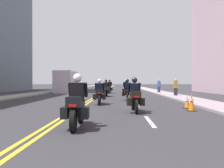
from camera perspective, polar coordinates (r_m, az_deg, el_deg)
The scene contains 19 objects.
ground_plane at distance 48.40m, azimuth -0.90°, elevation -1.19°, with size 264.00×264.00×0.00m, color #303034.
sidewalk_left at distance 49.27m, azimuth -9.52°, elevation -1.10°, with size 2.20×144.00×0.12m, color gray.
sidewalk_right at distance 48.65m, azimuth 7.83°, elevation -1.11°, with size 2.20×144.00×0.12m, color #9D8F99.
centreline_yellow_inner at distance 48.41m, azimuth -1.04°, elevation -1.18°, with size 0.12×132.00×0.01m, color yellow.
centreline_yellow_outer at distance 48.40m, azimuth -0.76°, elevation -1.18°, with size 0.12×132.00×0.01m, color yellow.
lane_dashes_white at distance 29.39m, azimuth 3.64°, elevation -2.21°, with size 0.14×56.40×0.01m.
motorcycle_0 at distance 7.20m, azimuth -8.23°, elevation -5.12°, with size 0.77×2.12×1.60m.
motorcycle_1 at distance 10.93m, azimuth 5.36°, elevation -3.17°, with size 0.77×2.20×1.57m.
motorcycle_2 at distance 14.76m, azimuth -2.96°, elevation -2.34°, with size 0.78×2.17×1.56m.
motorcycle_3 at distance 18.37m, azimuth 3.61°, elevation -1.76°, with size 0.78×2.19×1.60m.
motorcycle_4 at distance 22.66m, azimuth -1.43°, elevation -1.37°, with size 0.78×2.17×1.61m.
motorcycle_5 at distance 26.84m, azimuth 3.24°, elevation -1.01°, with size 0.77×2.12×1.66m.
motorcycle_6 at distance 30.04m, azimuth -0.57°, elevation -0.89°, with size 0.76×2.15×1.68m.
traffic_cone_0 at distance 13.10m, azimuth 17.20°, elevation -4.02°, with size 0.36×0.36×0.67m.
traffic_cone_1 at distance 11.96m, azimuth 18.14°, elevation -4.12°, with size 0.38×0.38×0.81m.
pedestrian_0 at distance 24.79m, azimuth 14.69°, elevation -0.78°, with size 0.25×0.38×1.62m.
pedestrian_1 at distance 23.38m, azimuth 14.70°, elevation -0.79°, with size 0.38×0.25×1.67m.
pedestrian_2 at distance 30.26m, azimuth 10.94°, elevation -0.49°, with size 0.41×0.41×1.69m.
parked_truck at distance 33.19m, azimuth -10.55°, elevation 0.28°, with size 2.20×6.50×2.80m.
Camera 1 is at (2.08, -0.34, 1.34)m, focal length 39.00 mm.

